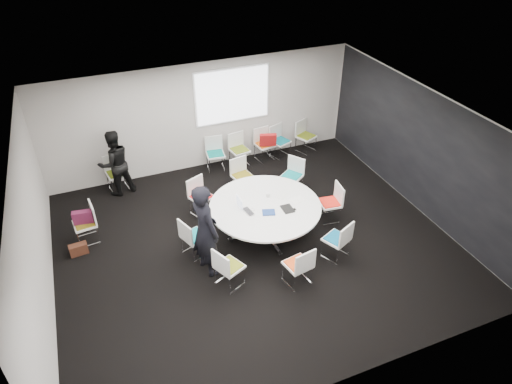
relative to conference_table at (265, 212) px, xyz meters
name	(u,v)px	position (x,y,z in m)	size (l,w,h in m)	color
room_shell	(259,187)	(-0.25, -0.23, 0.85)	(8.08, 7.08, 2.88)	black
conference_table	(265,212)	(0.00, 0.00, 0.00)	(2.35, 2.35, 0.73)	silver
projection_screen	(233,96)	(0.46, 3.23, 1.30)	(1.90, 0.03, 1.35)	white
chair_ring_a	(329,209)	(1.53, -0.10, -0.28)	(0.50, 0.51, 0.88)	silver
chair_ring_b	(292,182)	(1.23, 1.22, -0.28)	(0.63, 0.63, 0.88)	silver
chair_ring_c	(243,182)	(0.11, 1.65, -0.28)	(0.54, 0.53, 0.88)	silver
chair_ring_d	(202,203)	(-1.06, 1.19, -0.28)	(0.60, 0.60, 0.88)	silver
chair_ring_e	(195,243)	(-1.59, -0.09, -0.28)	(0.58, 0.59, 0.88)	silver
chair_ring_f	(229,273)	(-1.23, -1.17, -0.28)	(0.60, 0.61, 0.88)	silver
chair_ring_g	(298,271)	(-0.01, -1.60, -0.28)	(0.53, 0.52, 0.88)	silver
chair_ring_h	(336,246)	(1.04, -1.24, -0.28)	(0.61, 0.60, 0.88)	silver
chair_back_a	(216,160)	(-0.17, 2.93, -0.28)	(0.52, 0.50, 0.88)	silver
chair_back_b	(239,156)	(0.49, 2.90, -0.28)	(0.52, 0.51, 0.88)	silver
chair_back_c	(264,150)	(1.23, 2.92, -0.28)	(0.52, 0.51, 0.88)	silver
chair_back_d	(280,147)	(1.69, 2.93, -0.28)	(0.59, 0.58, 0.88)	silver
chair_back_e	(305,142)	(2.48, 2.93, -0.28)	(0.60, 0.60, 0.88)	silver
chair_spare_left	(87,230)	(-3.58, 1.17, -0.28)	(0.50, 0.51, 0.88)	silver
chair_person_back	(118,179)	(-2.70, 2.93, -0.28)	(0.53, 0.52, 0.88)	silver
person_main	(205,230)	(-1.48, -0.61, 0.43)	(0.72, 0.47, 1.96)	black
person_back	(115,163)	(-2.69, 2.77, 0.27)	(0.80, 0.63, 1.65)	black
laptop	(250,211)	(-0.37, -0.07, 0.19)	(0.30, 0.19, 0.02)	#333338
laptop_lid	(239,202)	(-0.52, 0.14, 0.31)	(0.30, 0.02, 0.22)	silver
notebook_black	(287,209)	(0.38, -0.30, 0.19)	(0.22, 0.30, 0.02)	black
tablet_folio	(269,212)	(-0.04, -0.27, 0.19)	(0.26, 0.20, 0.03)	navy
papers_right	(282,195)	(0.49, 0.21, 0.18)	(0.30, 0.21, 0.00)	silver
papers_front	(297,200)	(0.71, -0.07, 0.18)	(0.30, 0.21, 0.00)	white
cup	(268,195)	(0.18, 0.26, 0.22)	(0.08, 0.08, 0.09)	white
phone	(293,210)	(0.46, -0.36, 0.18)	(0.14, 0.07, 0.01)	black
maroon_bag	(83,217)	(-3.59, 1.17, 0.07)	(0.40, 0.14, 0.28)	#581735
brown_bag	(79,249)	(-3.81, 0.80, -0.43)	(0.36, 0.16, 0.24)	#422115
red_jacket	(268,140)	(1.23, 2.70, 0.15)	(0.44, 0.10, 0.35)	#A61415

